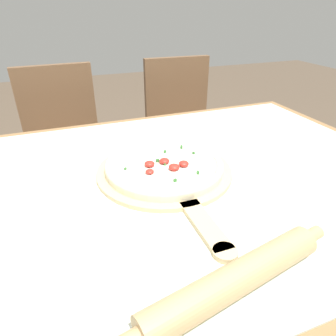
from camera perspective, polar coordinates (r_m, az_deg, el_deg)
ground_plane at (r=1.37m, az=2.06°, el=-29.21°), size 10.00×10.00×0.00m
dining_table at (r=0.89m, az=2.79°, el=-6.88°), size 1.40×1.03×0.74m
towel_cloth at (r=0.84m, az=2.94°, el=-1.63°), size 1.32×0.95×0.00m
pizza_peel at (r=0.83m, az=-0.29°, el=-1.07°), size 0.38×0.55×0.01m
pizza at (r=0.84m, az=-0.72°, el=0.62°), size 0.33×0.33×0.03m
rolling_pin at (r=0.53m, az=12.67°, el=-20.06°), size 0.44×0.12×0.06m
chair_left at (r=1.66m, az=-18.94°, el=4.59°), size 0.42×0.42×0.90m
chair_right at (r=1.78m, az=2.55°, el=7.91°), size 0.42×0.42×0.90m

